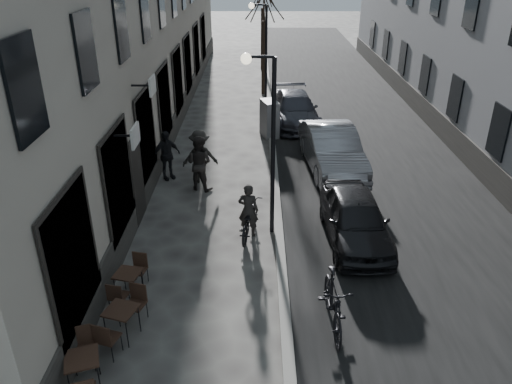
{
  "coord_description": "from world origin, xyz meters",
  "views": [
    {
      "loc": [
        -0.42,
        -6.48,
        7.46
      ],
      "look_at": [
        -0.45,
        4.94,
        1.8
      ],
      "focal_mm": 35.0,
      "sensor_mm": 36.0,
      "label": 1
    }
  ],
  "objects_px": {
    "streetlamp_far": "(263,46)",
    "car_mid": "(332,149)",
    "streetlamp_near": "(267,128)",
    "bistro_set_a": "(84,370)",
    "pedestrian_near": "(199,163)",
    "moped": "(333,302)",
    "pedestrian_mid": "(200,157)",
    "car_far": "(295,109)",
    "bicycle": "(248,220)",
    "pedestrian_far": "(166,155)",
    "bistro_set_b": "(122,320)",
    "car_near": "(356,218)",
    "utility_cabinet": "(269,119)",
    "bistro_set_c": "(129,282)",
    "tree_near": "(264,5)"
  },
  "relations": [
    {
      "from": "car_far",
      "to": "moped",
      "type": "height_order",
      "value": "car_far"
    },
    {
      "from": "streetlamp_near",
      "to": "pedestrian_mid",
      "type": "distance_m",
      "value": 4.64
    },
    {
      "from": "pedestrian_near",
      "to": "car_mid",
      "type": "height_order",
      "value": "pedestrian_near"
    },
    {
      "from": "car_mid",
      "to": "car_far",
      "type": "xyz_separation_m",
      "value": [
        -0.98,
        5.31,
        -0.11
      ]
    },
    {
      "from": "bicycle",
      "to": "pedestrian_far",
      "type": "height_order",
      "value": "pedestrian_far"
    },
    {
      "from": "utility_cabinet",
      "to": "car_near",
      "type": "relative_size",
      "value": 0.39
    },
    {
      "from": "pedestrian_near",
      "to": "car_near",
      "type": "distance_m",
      "value": 5.71
    },
    {
      "from": "bistro_set_a",
      "to": "utility_cabinet",
      "type": "xyz_separation_m",
      "value": [
        3.72,
        13.8,
        0.33
      ]
    },
    {
      "from": "streetlamp_far",
      "to": "tree_near",
      "type": "distance_m",
      "value": 3.36
    },
    {
      "from": "car_far",
      "to": "pedestrian_mid",
      "type": "bearing_deg",
      "value": -124.24
    },
    {
      "from": "streetlamp_far",
      "to": "bistro_set_a",
      "type": "xyz_separation_m",
      "value": [
        -3.45,
        -17.72,
        -2.71
      ]
    },
    {
      "from": "pedestrian_near",
      "to": "pedestrian_mid",
      "type": "xyz_separation_m",
      "value": [
        -0.03,
        0.57,
        -0.01
      ]
    },
    {
      "from": "pedestrian_far",
      "to": "moped",
      "type": "distance_m",
      "value": 9.04
    },
    {
      "from": "streetlamp_far",
      "to": "tree_near",
      "type": "relative_size",
      "value": 0.89
    },
    {
      "from": "car_far",
      "to": "car_near",
      "type": "bearing_deg",
      "value": -88.58
    },
    {
      "from": "streetlamp_far",
      "to": "moped",
      "type": "height_order",
      "value": "streetlamp_far"
    },
    {
      "from": "streetlamp_near",
      "to": "bistro_set_a",
      "type": "height_order",
      "value": "streetlamp_near"
    },
    {
      "from": "streetlamp_far",
      "to": "bistro_set_c",
      "type": "distance_m",
      "value": 15.61
    },
    {
      "from": "car_near",
      "to": "moped",
      "type": "bearing_deg",
      "value": -108.83
    },
    {
      "from": "bicycle",
      "to": "car_mid",
      "type": "distance_m",
      "value": 5.54
    },
    {
      "from": "car_mid",
      "to": "moped",
      "type": "height_order",
      "value": "car_mid"
    },
    {
      "from": "streetlamp_near",
      "to": "bistro_set_c",
      "type": "bearing_deg",
      "value": -137.05
    },
    {
      "from": "bicycle",
      "to": "moped",
      "type": "distance_m",
      "value": 4.26
    },
    {
      "from": "streetlamp_far",
      "to": "car_far",
      "type": "height_order",
      "value": "streetlamp_far"
    },
    {
      "from": "streetlamp_near",
      "to": "bistro_set_b",
      "type": "relative_size",
      "value": 3.34
    },
    {
      "from": "pedestrian_far",
      "to": "car_mid",
      "type": "xyz_separation_m",
      "value": [
        5.9,
        0.83,
        -0.09
      ]
    },
    {
      "from": "bicycle",
      "to": "moped",
      "type": "height_order",
      "value": "moped"
    },
    {
      "from": "streetlamp_far",
      "to": "car_mid",
      "type": "height_order",
      "value": "streetlamp_far"
    },
    {
      "from": "bicycle",
      "to": "car_mid",
      "type": "xyz_separation_m",
      "value": [
        2.97,
        4.67,
        0.31
      ]
    },
    {
      "from": "moped",
      "to": "car_far",
      "type": "bearing_deg",
      "value": 88.08
    },
    {
      "from": "streetlamp_far",
      "to": "bistro_set_c",
      "type": "relative_size",
      "value": 3.57
    },
    {
      "from": "bistro_set_b",
      "to": "bicycle",
      "type": "bearing_deg",
      "value": 75.68
    },
    {
      "from": "bistro_set_a",
      "to": "utility_cabinet",
      "type": "relative_size",
      "value": 0.98
    },
    {
      "from": "car_near",
      "to": "car_far",
      "type": "relative_size",
      "value": 0.84
    },
    {
      "from": "bistro_set_a",
      "to": "pedestrian_near",
      "type": "distance_m",
      "value": 8.67
    },
    {
      "from": "tree_near",
      "to": "bistro_set_c",
      "type": "relative_size",
      "value": 4.0
    },
    {
      "from": "bistro_set_c",
      "to": "moped",
      "type": "relative_size",
      "value": 0.68
    },
    {
      "from": "pedestrian_far",
      "to": "moped",
      "type": "xyz_separation_m",
      "value": [
        4.8,
        -7.66,
        -0.26
      ]
    },
    {
      "from": "streetlamp_far",
      "to": "car_far",
      "type": "bearing_deg",
      "value": -55.99
    },
    {
      "from": "pedestrian_near",
      "to": "moped",
      "type": "relative_size",
      "value": 0.9
    },
    {
      "from": "car_mid",
      "to": "car_far",
      "type": "distance_m",
      "value": 5.4
    },
    {
      "from": "bicycle",
      "to": "moped",
      "type": "xyz_separation_m",
      "value": [
        1.87,
        -3.82,
        0.14
      ]
    },
    {
      "from": "utility_cabinet",
      "to": "car_mid",
      "type": "xyz_separation_m",
      "value": [
        2.2,
        -3.59,
        0.01
      ]
    },
    {
      "from": "bistro_set_b",
      "to": "moped",
      "type": "relative_size",
      "value": 0.73
    },
    {
      "from": "tree_near",
      "to": "car_near",
      "type": "xyz_separation_m",
      "value": [
        2.4,
        -15.44,
        -3.98
      ]
    },
    {
      "from": "bistro_set_c",
      "to": "moped",
      "type": "height_order",
      "value": "moped"
    },
    {
      "from": "streetlamp_far",
      "to": "bicycle",
      "type": "bearing_deg",
      "value": -92.35
    },
    {
      "from": "pedestrian_near",
      "to": "car_near",
      "type": "bearing_deg",
      "value": 167.26
    },
    {
      "from": "bistro_set_c",
      "to": "car_near",
      "type": "distance_m",
      "value": 6.28
    },
    {
      "from": "bicycle",
      "to": "car_far",
      "type": "height_order",
      "value": "car_far"
    }
  ]
}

